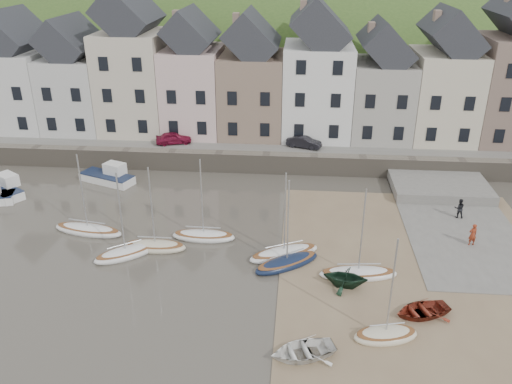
# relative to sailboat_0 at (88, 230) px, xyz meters

# --- Properties ---
(ground) EXTENTS (160.00, 160.00, 0.00)m
(ground) POSITION_rel_sailboat_0_xyz_m (12.14, -4.34, -0.26)
(ground) COLOR #4D463C
(ground) RESTS_ON ground
(quay_land) EXTENTS (90.00, 30.00, 1.50)m
(quay_land) POSITION_rel_sailboat_0_xyz_m (12.14, 27.66, 0.49)
(quay_land) COLOR #3A5823
(quay_land) RESTS_ON ground
(quay_street) EXTENTS (70.00, 7.00, 0.10)m
(quay_street) POSITION_rel_sailboat_0_xyz_m (12.14, 16.16, 1.29)
(quay_street) COLOR slate
(quay_street) RESTS_ON quay_land
(seawall) EXTENTS (70.00, 1.20, 1.80)m
(seawall) POSITION_rel_sailboat_0_xyz_m (12.14, 12.66, 0.64)
(seawall) COLOR slate
(seawall) RESTS_ON ground
(beach) EXTENTS (18.00, 26.00, 0.06)m
(beach) POSITION_rel_sailboat_0_xyz_m (23.14, -4.34, -0.23)
(beach) COLOR #7B664B
(beach) RESTS_ON ground
(slipway) EXTENTS (8.00, 18.00, 0.12)m
(slipway) POSITION_rel_sailboat_0_xyz_m (27.14, 3.66, -0.20)
(slipway) COLOR slate
(slipway) RESTS_ON ground
(hillside) EXTENTS (134.40, 84.00, 84.00)m
(hillside) POSITION_rel_sailboat_0_xyz_m (7.14, 55.66, -18.25)
(hillside) COLOR #3A5823
(hillside) RESTS_ON ground
(townhouse_terrace) EXTENTS (61.05, 8.00, 13.93)m
(townhouse_terrace) POSITION_rel_sailboat_0_xyz_m (13.90, 19.66, 7.07)
(townhouse_terrace) COLOR silver
(townhouse_terrace) RESTS_ON quay_land
(sailboat_0) EXTENTS (5.50, 2.36, 6.32)m
(sailboat_0) POSITION_rel_sailboat_0_xyz_m (0.00, 0.00, 0.00)
(sailboat_0) COLOR white
(sailboat_0) RESTS_ON ground
(sailboat_1) EXTENTS (4.37, 3.71, 6.32)m
(sailboat_1) POSITION_rel_sailboat_0_xyz_m (3.72, -2.92, 0.01)
(sailboat_1) COLOR white
(sailboat_1) RESTS_ON ground
(sailboat_2) EXTENTS (4.28, 1.51, 6.32)m
(sailboat_2) POSITION_rel_sailboat_0_xyz_m (5.48, -1.85, 0.01)
(sailboat_2) COLOR beige
(sailboat_2) RESTS_ON ground
(sailboat_3) EXTENTS (4.55, 1.54, 6.32)m
(sailboat_3) POSITION_rel_sailboat_0_xyz_m (8.54, -0.15, 0.00)
(sailboat_3) COLOR white
(sailboat_3) RESTS_ON ground
(sailboat_4) EXTENTS (5.12, 3.53, 6.32)m
(sailboat_4) POSITION_rel_sailboat_0_xyz_m (14.35, -2.01, 0.00)
(sailboat_4) COLOR white
(sailboat_4) RESTS_ON ground
(sailboat_5) EXTENTS (4.74, 3.91, 6.32)m
(sailboat_5) POSITION_rel_sailboat_0_xyz_m (14.57, -3.17, 0.00)
(sailboat_5) COLOR #121E3A
(sailboat_5) RESTS_ON ground
(sailboat_6) EXTENTS (5.09, 2.01, 6.32)m
(sailboat_6) POSITION_rel_sailboat_0_xyz_m (19.10, -4.03, 0.00)
(sailboat_6) COLOR white
(sailboat_6) RESTS_ON ground
(sailboat_7) EXTENTS (3.74, 2.25, 6.32)m
(sailboat_7) POSITION_rel_sailboat_0_xyz_m (20.02, -9.78, 0.01)
(sailboat_7) COLOR beige
(sailboat_7) RESTS_ON ground
(motorboat_0) EXTENTS (5.30, 4.30, 1.70)m
(motorboat_0) POSITION_rel_sailboat_0_xyz_m (-9.75, 5.86, 0.32)
(motorboat_0) COLOR white
(motorboat_0) RESTS_ON ground
(motorboat_2) EXTENTS (5.29, 3.43, 1.70)m
(motorboat_2) POSITION_rel_sailboat_0_xyz_m (-1.58, 9.12, 0.32)
(motorboat_2) COLOR white
(motorboat_2) RESTS_ON ground
(rowboat_white) EXTENTS (4.00, 3.43, 0.70)m
(rowboat_white) POSITION_rel_sailboat_0_xyz_m (15.64, -11.53, 0.15)
(rowboat_white) COLOR white
(rowboat_white) RESTS_ON beach
(rowboat_green) EXTENTS (2.99, 2.68, 1.41)m
(rowboat_green) POSITION_rel_sailboat_0_xyz_m (18.19, -5.25, 0.50)
(rowboat_green) COLOR black
(rowboat_green) RESTS_ON beach
(rowboat_red) EXTENTS (3.80, 3.27, 0.66)m
(rowboat_red) POSITION_rel_sailboat_0_xyz_m (22.31, -7.66, 0.13)
(rowboat_red) COLOR maroon
(rowboat_red) RESTS_ON beach
(person_red) EXTENTS (0.66, 0.51, 1.62)m
(person_red) POSITION_rel_sailboat_0_xyz_m (27.26, 0.44, 0.67)
(person_red) COLOR maroon
(person_red) RESTS_ON slipway
(person_dark) EXTENTS (0.80, 0.65, 1.55)m
(person_dark) POSITION_rel_sailboat_0_xyz_m (27.44, 4.57, 0.63)
(person_dark) COLOR black
(person_dark) RESTS_ON slipway
(car_left) EXTENTS (3.66, 2.30, 1.16)m
(car_left) POSITION_rel_sailboat_0_xyz_m (2.95, 15.16, 1.92)
(car_left) COLOR maroon
(car_left) RESTS_ON quay_street
(car_right) EXTENTS (3.50, 2.13, 1.09)m
(car_right) POSITION_rel_sailboat_0_xyz_m (15.57, 15.16, 1.88)
(car_right) COLOR black
(car_right) RESTS_ON quay_street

